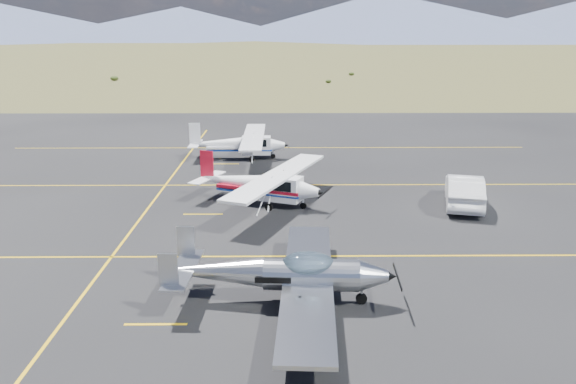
% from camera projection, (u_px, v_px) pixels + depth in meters
% --- Properties ---
extents(ground, '(1600.00, 1600.00, 0.00)m').
position_uv_depth(ground, '(255.00, 277.00, 21.15)').
color(ground, '#383D1C').
rests_on(ground, ground).
extents(apron, '(72.00, 72.00, 0.02)m').
position_uv_depth(apron, '(262.00, 217.00, 27.87)').
color(apron, black).
rests_on(apron, ground).
extents(aircraft_low_wing, '(7.42, 10.35, 2.25)m').
position_uv_depth(aircraft_low_wing, '(285.00, 274.00, 18.88)').
color(aircraft_low_wing, '#B7B9BE').
rests_on(aircraft_low_wing, apron).
extents(aircraft_cessna, '(7.51, 10.13, 2.64)m').
position_uv_depth(aircraft_cessna, '(260.00, 183.00, 29.70)').
color(aircraft_cessna, white).
rests_on(aircraft_cessna, apron).
extents(aircraft_plain, '(6.13, 10.22, 2.60)m').
position_uv_depth(aircraft_plain, '(239.00, 143.00, 40.12)').
color(aircraft_plain, white).
rests_on(aircraft_plain, apron).
extents(sedan, '(2.99, 5.42, 1.69)m').
position_uv_depth(sedan, '(464.00, 190.00, 29.44)').
color(sedan, silver).
rests_on(sedan, apron).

